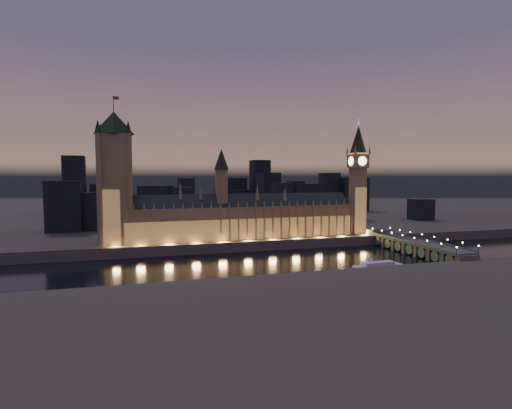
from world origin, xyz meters
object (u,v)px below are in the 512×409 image
object	(u,v)px
elizabeth_tower	(358,170)
river_boat	(378,266)
westminster_bridge	(412,246)
victoria_tower	(115,171)
palace_of_westminster	(243,217)

from	to	relation	value
elizabeth_tower	river_boat	size ratio (longest dim) A/B	2.46
westminster_bridge	river_boat	size ratio (longest dim) A/B	2.56
victoria_tower	westminster_bridge	distance (m)	246.80
elizabeth_tower	westminster_bridge	xyz separation A→B (m)	(12.25, -65.37, -62.67)
palace_of_westminster	victoria_tower	world-z (taller)	victoria_tower
palace_of_westminster	westminster_bridge	bearing A→B (deg)	-27.56
elizabeth_tower	river_boat	world-z (taller)	elizabeth_tower
elizabeth_tower	palace_of_westminster	bearing A→B (deg)	-179.91
palace_of_westminster	river_boat	bearing A→B (deg)	-57.28
westminster_bridge	river_boat	bearing A→B (deg)	-145.71
river_boat	palace_of_westminster	bearing A→B (deg)	122.72
palace_of_westminster	westminster_bridge	size ratio (longest dim) A/B	1.79
elizabeth_tower	victoria_tower	bearing A→B (deg)	-180.00
victoria_tower	river_boat	xyz separation A→B (m)	(172.51, -104.74, -64.62)
victoria_tower	westminster_bridge	size ratio (longest dim) A/B	1.04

